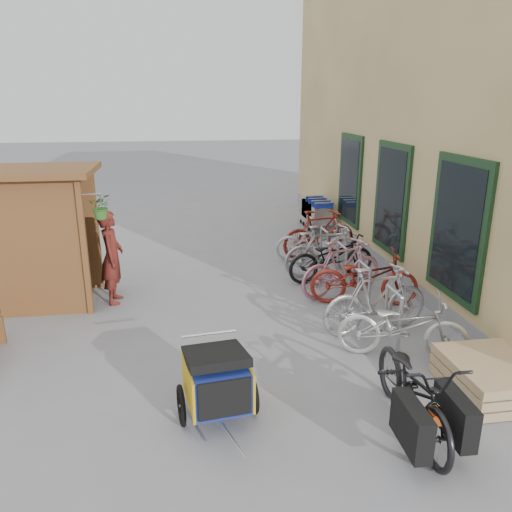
{
  "coord_description": "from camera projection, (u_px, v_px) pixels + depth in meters",
  "views": [
    {
      "loc": [
        -0.7,
        -6.33,
        3.48
      ],
      "look_at": [
        0.5,
        1.5,
        1.0
      ],
      "focal_mm": 35.0,
      "sensor_mm": 36.0,
      "label": 1
    }
  ],
  "objects": [
    {
      "name": "ground",
      "position": [
        237.0,
        355.0,
        7.12
      ],
      "size": [
        80.0,
        80.0,
        0.0
      ],
      "primitive_type": "plane",
      "color": "gray"
    },
    {
      "name": "building",
      "position": [
        498.0,
        100.0,
        11.26
      ],
      "size": [
        6.07,
        13.0,
        7.0
      ],
      "color": "tan",
      "rests_on": "ground"
    },
    {
      "name": "kiosk",
      "position": [
        29.0,
        218.0,
        8.51
      ],
      "size": [
        2.49,
        1.65,
        2.4
      ],
      "color": "brown",
      "rests_on": "ground"
    },
    {
      "name": "bike_rack",
      "position": [
        342.0,
        262.0,
        9.56
      ],
      "size": [
        0.05,
        5.35,
        0.86
      ],
      "color": "#A5A8AD",
      "rests_on": "ground"
    },
    {
      "name": "pallet_stack",
      "position": [
        491.0,
        377.0,
        6.17
      ],
      "size": [
        1.0,
        1.2,
        0.4
      ],
      "color": "tan",
      "rests_on": "ground"
    },
    {
      "name": "shopping_carts",
      "position": [
        315.0,
        210.0,
        13.9
      ],
      "size": [
        0.53,
        1.77,
        0.94
      ],
      "color": "silver",
      "rests_on": "ground"
    },
    {
      "name": "child_trailer",
      "position": [
        217.0,
        379.0,
        5.6
      ],
      "size": [
        0.93,
        1.52,
        0.88
      ],
      "rotation": [
        0.0,
        0.0,
        0.13
      ],
      "color": "#1B3097",
      "rests_on": "ground"
    },
    {
      "name": "cargo_bike",
      "position": [
        415.0,
        390.0,
        5.36
      ],
      "size": [
        0.75,
        1.93,
        1.0
      ],
      "rotation": [
        0.0,
        0.0,
        -0.04
      ],
      "color": "black",
      "rests_on": "ground"
    },
    {
      "name": "person_kiosk",
      "position": [
        112.0,
        257.0,
        8.78
      ],
      "size": [
        0.41,
        0.62,
        1.68
      ],
      "primitive_type": "imported",
      "rotation": [
        0.0,
        0.0,
        1.55
      ],
      "color": "maroon",
      "rests_on": "ground"
    },
    {
      "name": "bike_0",
      "position": [
        403.0,
        326.0,
        6.95
      ],
      "size": [
        1.9,
        1.17,
        0.94
      ],
      "primitive_type": "imported",
      "rotation": [
        0.0,
        0.0,
        1.24
      ],
      "color": "#B4B3AF",
      "rests_on": "ground"
    },
    {
      "name": "bike_1",
      "position": [
        376.0,
        299.0,
        7.7
      ],
      "size": [
        1.86,
        0.82,
        1.08
      ],
      "primitive_type": "imported",
      "rotation": [
        0.0,
        0.0,
        1.75
      ],
      "color": "#A1A1A6",
      "rests_on": "ground"
    },
    {
      "name": "bike_2",
      "position": [
        364.0,
        278.0,
        8.77
      ],
      "size": [
        1.99,
        1.06,
        0.99
      ],
      "primitive_type": "imported",
      "rotation": [
        0.0,
        0.0,
        1.35
      ],
      "color": "maroon",
      "rests_on": "ground"
    },
    {
      "name": "bike_3",
      "position": [
        342.0,
        268.0,
        9.19
      ],
      "size": [
        1.83,
        1.04,
        1.06
      ],
      "primitive_type": "imported",
      "rotation": [
        0.0,
        0.0,
        1.9
      ],
      "color": "#C98295",
      "rests_on": "ground"
    },
    {
      "name": "bike_4",
      "position": [
        331.0,
        257.0,
        9.96
      ],
      "size": [
        1.94,
        0.99,
        0.97
      ],
      "primitive_type": "imported",
      "rotation": [
        0.0,
        0.0,
        1.76
      ],
      "color": "black",
      "rests_on": "ground"
    },
    {
      "name": "bike_5",
      "position": [
        326.0,
        251.0,
        10.2
      ],
      "size": [
        1.83,
        0.68,
        1.08
      ],
      "primitive_type": "imported",
      "rotation": [
        0.0,
        0.0,
        1.67
      ],
      "color": "#A1A1A6",
      "rests_on": "ground"
    },
    {
      "name": "bike_6",
      "position": [
        315.0,
        242.0,
        11.14
      ],
      "size": [
        1.84,
        0.88,
        0.93
      ],
      "primitive_type": "imported",
      "rotation": [
        0.0,
        0.0,
        1.42
      ],
      "color": "#A1A1A6",
      "rests_on": "ground"
    },
    {
      "name": "bike_7",
      "position": [
        319.0,
        233.0,
        11.48
      ],
      "size": [
        1.91,
        0.93,
        1.1
      ],
      "primitive_type": "imported",
      "rotation": [
        0.0,
        0.0,
        1.8
      ],
      "color": "maroon",
      "rests_on": "ground"
    }
  ]
}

